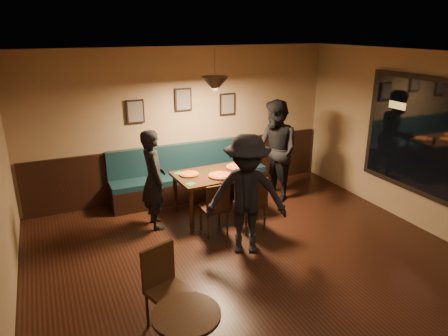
# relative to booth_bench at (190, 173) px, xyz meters

# --- Properties ---
(floor) EXTENTS (7.00, 7.00, 0.00)m
(floor) POSITION_rel_booth_bench_xyz_m (0.00, -3.20, -0.50)
(floor) COLOR black
(floor) RESTS_ON ground
(ceiling) EXTENTS (7.00, 7.00, 0.00)m
(ceiling) POSITION_rel_booth_bench_xyz_m (0.00, -3.20, 2.30)
(ceiling) COLOR silver
(ceiling) RESTS_ON ground
(wall_back) EXTENTS (6.00, 0.00, 6.00)m
(wall_back) POSITION_rel_booth_bench_xyz_m (0.00, 0.30, 0.90)
(wall_back) COLOR #8C704F
(wall_back) RESTS_ON ground
(wainscot) EXTENTS (5.88, 0.06, 1.00)m
(wainscot) POSITION_rel_booth_bench_xyz_m (0.00, 0.27, 0.00)
(wainscot) COLOR black
(wainscot) RESTS_ON ground
(booth_bench) EXTENTS (3.00, 0.60, 1.00)m
(booth_bench) POSITION_rel_booth_bench_xyz_m (0.00, 0.00, 0.00)
(booth_bench) COLOR #0F232D
(booth_bench) RESTS_ON ground
(window_frame) EXTENTS (0.06, 2.56, 1.86)m
(window_frame) POSITION_rel_booth_bench_xyz_m (2.96, -2.70, 1.00)
(window_frame) COLOR black
(window_frame) RESTS_ON wall_right
(window_glass) EXTENTS (0.00, 2.40, 2.40)m
(window_glass) POSITION_rel_booth_bench_xyz_m (2.93, -2.70, 1.00)
(window_glass) COLOR black
(window_glass) RESTS_ON wall_right
(picture_left) EXTENTS (0.32, 0.04, 0.42)m
(picture_left) POSITION_rel_booth_bench_xyz_m (-0.90, 0.27, 1.20)
(picture_left) COLOR black
(picture_left) RESTS_ON wall_back
(picture_center) EXTENTS (0.32, 0.04, 0.42)m
(picture_center) POSITION_rel_booth_bench_xyz_m (0.00, 0.27, 1.35)
(picture_center) COLOR black
(picture_center) RESTS_ON wall_back
(picture_right) EXTENTS (0.32, 0.04, 0.42)m
(picture_right) POSITION_rel_booth_bench_xyz_m (0.90, 0.27, 1.20)
(picture_right) COLOR black
(picture_right) RESTS_ON wall_back
(pendant_lamp) EXTENTS (0.44, 0.44, 0.25)m
(pendant_lamp) POSITION_rel_booth_bench_xyz_m (0.17, -0.84, 1.75)
(pendant_lamp) COLOR black
(pendant_lamp) RESTS_ON ceiling
(dining_table) EXTENTS (1.43, 0.96, 0.74)m
(dining_table) POSITION_rel_booth_bench_xyz_m (0.17, -0.84, -0.13)
(dining_table) COLOR black
(dining_table) RESTS_ON floor
(chair_near_left) EXTENTS (0.38, 0.38, 0.86)m
(chair_near_left) POSITION_rel_booth_bench_xyz_m (-0.14, -1.48, -0.07)
(chair_near_left) COLOR black
(chair_near_left) RESTS_ON floor
(chair_near_right) EXTENTS (0.44, 0.44, 0.91)m
(chair_near_right) POSITION_rel_booth_bench_xyz_m (0.43, -1.62, -0.04)
(chair_near_right) COLOR black
(chair_near_right) RESTS_ON floor
(diner_left) EXTENTS (0.40, 0.60, 1.63)m
(diner_left) POSITION_rel_booth_bench_xyz_m (-0.93, -0.88, 0.31)
(diner_left) COLOR black
(diner_left) RESTS_ON floor
(diner_right) EXTENTS (0.74, 0.93, 1.89)m
(diner_right) POSITION_rel_booth_bench_xyz_m (1.44, -0.70, 0.44)
(diner_right) COLOR black
(diner_right) RESTS_ON floor
(diner_front) EXTENTS (1.31, 1.06, 1.76)m
(diner_front) POSITION_rel_booth_bench_xyz_m (0.06, -2.20, 0.38)
(diner_front) COLOR black
(diner_front) RESTS_ON floor
(pizza_a) EXTENTS (0.41, 0.41, 0.04)m
(pizza_a) POSITION_rel_booth_bench_xyz_m (-0.28, -0.74, 0.26)
(pizza_a) COLOR orange
(pizza_a) RESTS_ON dining_table
(pizza_b) EXTENTS (0.50, 0.50, 0.04)m
(pizza_b) POSITION_rel_booth_bench_xyz_m (0.17, -1.03, 0.27)
(pizza_b) COLOR orange
(pizza_b) RESTS_ON dining_table
(pizza_c) EXTENTS (0.42, 0.42, 0.04)m
(pizza_c) POSITION_rel_booth_bench_xyz_m (0.63, -0.74, 0.27)
(pizza_c) COLOR orange
(pizza_c) RESTS_ON dining_table
(soda_glass) EXTENTS (0.09, 0.09, 0.16)m
(soda_glass) POSITION_rel_booth_bench_xyz_m (0.74, -1.09, 0.32)
(soda_glass) COLOR black
(soda_glass) RESTS_ON dining_table
(tabasco_bottle) EXTENTS (0.03, 0.03, 0.12)m
(tabasco_bottle) POSITION_rel_booth_bench_xyz_m (0.71, -0.90, 0.30)
(tabasco_bottle) COLOR #A90C05
(tabasco_bottle) RESTS_ON dining_table
(napkin_a) EXTENTS (0.19, 0.19, 0.01)m
(napkin_a) POSITION_rel_booth_bench_xyz_m (-0.41, -0.58, 0.25)
(napkin_a) COLOR #207A38
(napkin_a) RESTS_ON dining_table
(napkin_b) EXTENTS (0.17, 0.17, 0.01)m
(napkin_b) POSITION_rel_booth_bench_xyz_m (-0.39, -1.14, 0.25)
(napkin_b) COLOR #1C6B30
(napkin_b) RESTS_ON dining_table
(cutlery_set) EXTENTS (0.18, 0.05, 0.00)m
(cutlery_set) POSITION_rel_booth_bench_xyz_m (0.19, -1.24, 0.24)
(cutlery_set) COLOR #BCBCC0
(cutlery_set) RESTS_ON dining_table
(cafe_chair_far) EXTENTS (0.53, 0.53, 0.93)m
(cafe_chair_far) POSITION_rel_booth_bench_xyz_m (-1.43, -3.31, -0.04)
(cafe_chair_far) COLOR #33150E
(cafe_chair_far) RESTS_ON floor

